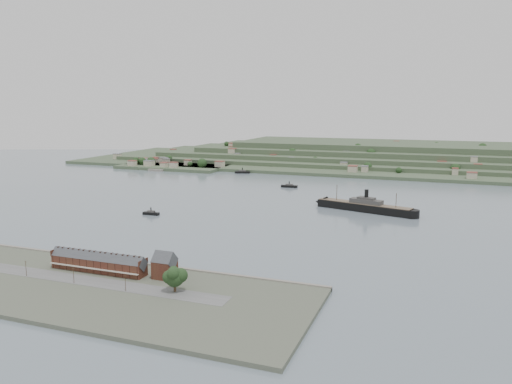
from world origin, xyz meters
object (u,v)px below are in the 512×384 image
(terrace_row, at_px, (98,262))
(steamship, at_px, (362,206))
(gabled_building, at_px, (165,266))
(tugboat, at_px, (151,213))
(fig_tree, at_px, (175,276))

(terrace_row, bearing_deg, steamship, 63.54)
(gabled_building, relative_size, steamship, 0.15)
(terrace_row, relative_size, steamship, 0.61)
(gabled_building, bearing_deg, terrace_row, -173.88)
(gabled_building, bearing_deg, tugboat, 124.75)
(terrace_row, bearing_deg, gabled_building, 6.12)
(gabled_building, bearing_deg, steamship, 71.97)
(steamship, distance_m, tugboat, 175.08)
(gabled_building, height_order, fig_tree, gabled_building)
(gabled_building, xyz_separation_m, tugboat, (-90.93, 131.06, -6.67))
(terrace_row, xyz_separation_m, fig_tree, (52.34, -11.78, 2.76))
(tugboat, distance_m, fig_tree, 181.17)
(gabled_building, height_order, tugboat, gabled_building)
(terrace_row, bearing_deg, fig_tree, -12.69)
(steamship, bearing_deg, terrace_row, -116.46)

